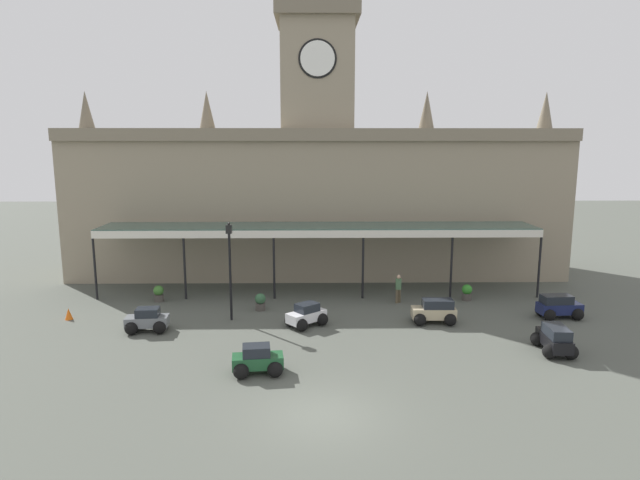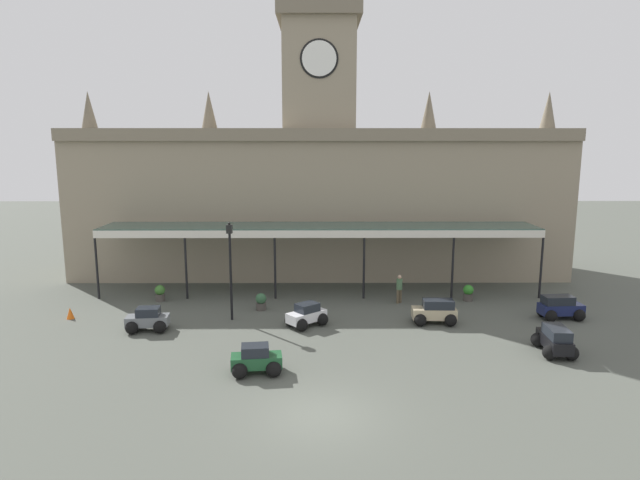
{
  "view_description": "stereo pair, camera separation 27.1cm",
  "coord_description": "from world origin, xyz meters",
  "px_view_note": "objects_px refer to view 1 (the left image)",
  "views": [
    {
      "loc": [
        -0.41,
        -17.16,
        9.2
      ],
      "look_at": [
        0.0,
        8.6,
        4.57
      ],
      "focal_mm": 30.22,
      "sensor_mm": 36.0,
      "label": 1
    },
    {
      "loc": [
        -0.14,
        -17.17,
        9.2
      ],
      "look_at": [
        0.0,
        8.6,
        4.57
      ],
      "focal_mm": 30.22,
      "sensor_mm": 36.0,
      "label": 2
    }
  ],
  "objects_px": {
    "traffic_cone": "(69,314)",
    "planter_forecourt_centre": "(260,302)",
    "car_beige_estate": "(434,312)",
    "car_white_sedan": "(307,316)",
    "car_grey_sedan": "(147,321)",
    "car_green_sedan": "(258,362)",
    "planter_by_canopy": "(159,293)",
    "car_black_estate": "(554,340)",
    "victorian_lamppost": "(230,260)",
    "pedestrian_near_entrance": "(398,288)",
    "car_navy_estate": "(559,308)",
    "planter_near_kerb": "(467,292)"
  },
  "relations": [
    {
      "from": "car_black_estate",
      "to": "car_grey_sedan",
      "type": "xyz_separation_m",
      "value": [
        -18.98,
        3.07,
        -0.06
      ]
    },
    {
      "from": "car_green_sedan",
      "to": "planter_forecourt_centre",
      "type": "relative_size",
      "value": 2.23
    },
    {
      "from": "car_black_estate",
      "to": "planter_forecourt_centre",
      "type": "height_order",
      "value": "car_black_estate"
    },
    {
      "from": "car_navy_estate",
      "to": "pedestrian_near_entrance",
      "type": "relative_size",
      "value": 1.39
    },
    {
      "from": "car_navy_estate",
      "to": "car_white_sedan",
      "type": "distance_m",
      "value": 13.5
    },
    {
      "from": "car_beige_estate",
      "to": "planter_forecourt_centre",
      "type": "xyz_separation_m",
      "value": [
        -9.25,
        2.32,
        -0.07
      ]
    },
    {
      "from": "car_black_estate",
      "to": "car_beige_estate",
      "type": "bearing_deg",
      "value": 137.29
    },
    {
      "from": "car_grey_sedan",
      "to": "traffic_cone",
      "type": "xyz_separation_m",
      "value": [
        -4.73,
        1.88,
        -0.2
      ]
    },
    {
      "from": "car_white_sedan",
      "to": "planter_by_canopy",
      "type": "height_order",
      "value": "car_white_sedan"
    },
    {
      "from": "pedestrian_near_entrance",
      "to": "victorian_lamppost",
      "type": "height_order",
      "value": "victorian_lamppost"
    },
    {
      "from": "car_black_estate",
      "to": "car_white_sedan",
      "type": "bearing_deg",
      "value": 161.42
    },
    {
      "from": "car_grey_sedan",
      "to": "planter_by_canopy",
      "type": "bearing_deg",
      "value": 99.64
    },
    {
      "from": "car_beige_estate",
      "to": "planter_by_canopy",
      "type": "relative_size",
      "value": 2.37
    },
    {
      "from": "car_white_sedan",
      "to": "victorian_lamppost",
      "type": "height_order",
      "value": "victorian_lamppost"
    },
    {
      "from": "car_beige_estate",
      "to": "car_white_sedan",
      "type": "bearing_deg",
      "value": -176.75
    },
    {
      "from": "car_grey_sedan",
      "to": "car_white_sedan",
      "type": "height_order",
      "value": "same"
    },
    {
      "from": "car_navy_estate",
      "to": "planter_by_canopy",
      "type": "bearing_deg",
      "value": 171.2
    },
    {
      "from": "planter_forecourt_centre",
      "to": "planter_near_kerb",
      "type": "bearing_deg",
      "value": 8.27
    },
    {
      "from": "car_grey_sedan",
      "to": "car_navy_estate",
      "type": "bearing_deg",
      "value": 4.61
    },
    {
      "from": "car_navy_estate",
      "to": "planter_forecourt_centre",
      "type": "distance_m",
      "value": 16.15
    },
    {
      "from": "planter_near_kerb",
      "to": "car_black_estate",
      "type": "bearing_deg",
      "value": -79.1
    },
    {
      "from": "car_navy_estate",
      "to": "car_beige_estate",
      "type": "bearing_deg",
      "value": -174.21
    },
    {
      "from": "car_white_sedan",
      "to": "car_black_estate",
      "type": "bearing_deg",
      "value": -18.58
    },
    {
      "from": "car_black_estate",
      "to": "victorian_lamppost",
      "type": "relative_size",
      "value": 0.44
    },
    {
      "from": "traffic_cone",
      "to": "car_black_estate",
      "type": "bearing_deg",
      "value": -11.8
    },
    {
      "from": "traffic_cone",
      "to": "planter_forecourt_centre",
      "type": "relative_size",
      "value": 0.64
    },
    {
      "from": "victorian_lamppost",
      "to": "planter_by_canopy",
      "type": "xyz_separation_m",
      "value": [
        -4.8,
        3.49,
        -2.73
      ]
    },
    {
      "from": "victorian_lamppost",
      "to": "planter_near_kerb",
      "type": "relative_size",
      "value": 5.44
    },
    {
      "from": "car_white_sedan",
      "to": "pedestrian_near_entrance",
      "type": "xyz_separation_m",
      "value": [
        5.33,
        4.02,
        0.41
      ]
    },
    {
      "from": "traffic_cone",
      "to": "planter_by_canopy",
      "type": "bearing_deg",
      "value": 40.43
    },
    {
      "from": "car_beige_estate",
      "to": "planter_near_kerb",
      "type": "xyz_separation_m",
      "value": [
        2.87,
        4.08,
        -0.07
      ]
    },
    {
      "from": "car_white_sedan",
      "to": "planter_near_kerb",
      "type": "distance_m",
      "value": 10.5
    },
    {
      "from": "car_navy_estate",
      "to": "car_white_sedan",
      "type": "height_order",
      "value": "car_navy_estate"
    },
    {
      "from": "traffic_cone",
      "to": "planter_near_kerb",
      "type": "relative_size",
      "value": 0.64
    },
    {
      "from": "victorian_lamppost",
      "to": "car_navy_estate",
      "type": "bearing_deg",
      "value": 0.16
    },
    {
      "from": "car_beige_estate",
      "to": "car_green_sedan",
      "type": "xyz_separation_m",
      "value": [
        -8.57,
        -6.12,
        -0.06
      ]
    },
    {
      "from": "car_green_sedan",
      "to": "planter_forecourt_centre",
      "type": "xyz_separation_m",
      "value": [
        -0.68,
        8.44,
        -0.01
      ]
    },
    {
      "from": "car_beige_estate",
      "to": "planter_by_canopy",
      "type": "height_order",
      "value": "car_beige_estate"
    },
    {
      "from": "car_beige_estate",
      "to": "pedestrian_near_entrance",
      "type": "bearing_deg",
      "value": 109.7
    },
    {
      "from": "car_white_sedan",
      "to": "car_navy_estate",
      "type": "bearing_deg",
      "value": 4.54
    },
    {
      "from": "car_grey_sedan",
      "to": "planter_near_kerb",
      "type": "height_order",
      "value": "car_grey_sedan"
    },
    {
      "from": "car_beige_estate",
      "to": "car_green_sedan",
      "type": "height_order",
      "value": "car_beige_estate"
    },
    {
      "from": "car_navy_estate",
      "to": "car_green_sedan",
      "type": "bearing_deg",
      "value": -156.14
    },
    {
      "from": "pedestrian_near_entrance",
      "to": "traffic_cone",
      "type": "relative_size",
      "value": 2.73
    },
    {
      "from": "car_black_estate",
      "to": "car_green_sedan",
      "type": "bearing_deg",
      "value": -171.19
    },
    {
      "from": "car_black_estate",
      "to": "car_green_sedan",
      "type": "distance_m",
      "value": 13.16
    },
    {
      "from": "pedestrian_near_entrance",
      "to": "planter_by_canopy",
      "type": "height_order",
      "value": "pedestrian_near_entrance"
    },
    {
      "from": "car_white_sedan",
      "to": "planter_forecourt_centre",
      "type": "relative_size",
      "value": 2.33
    },
    {
      "from": "car_black_estate",
      "to": "traffic_cone",
      "type": "bearing_deg",
      "value": 168.2
    },
    {
      "from": "car_green_sedan",
      "to": "planter_by_canopy",
      "type": "xyz_separation_m",
      "value": [
        -6.85,
        10.25,
        -0.01
      ]
    }
  ]
}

